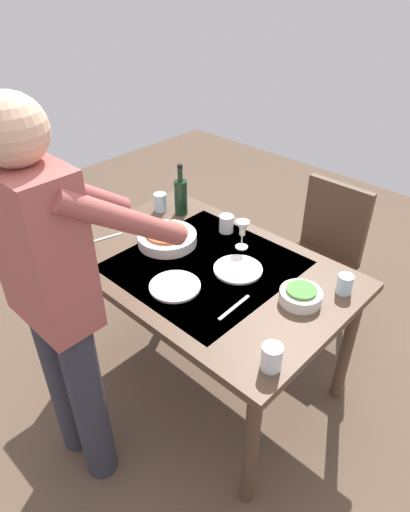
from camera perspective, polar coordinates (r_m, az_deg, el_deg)
name	(u,v)px	position (r m, az deg, el deg)	size (l,w,h in m)	color
ground_plane	(205,373)	(2.65, 0.00, -14.65)	(6.00, 6.00, 0.00)	brown
dining_table	(205,278)	(2.18, 0.00, -2.87)	(1.37, 0.91, 0.76)	#4C3828
chair_near	(322,249)	(2.76, 14.76, 0.88)	(0.40, 0.40, 0.91)	#352114
person_server	(57,295)	(1.72, -18.37, -4.76)	(0.42, 0.61, 1.69)	#2D2D38
wine_bottle	(181,196)	(2.51, -3.10, 7.67)	(0.07, 0.07, 0.30)	black
wine_glass_left	(242,230)	(2.21, 4.80, 3.37)	(0.07, 0.07, 0.15)	white
water_cup_near_left	(345,284)	(2.03, 17.40, -3.44)	(0.07, 0.07, 0.09)	silver
water_cup_near_right	(272,357)	(1.64, 8.50, -12.65)	(0.08, 0.08, 0.10)	silver
water_cup_far_left	(160,202)	(2.58, -5.72, 6.84)	(0.07, 0.07, 0.10)	silver
water_cup_far_right	(226,224)	(2.37, 2.75, 4.13)	(0.08, 0.08, 0.09)	silver
serving_bowl_pasta	(167,238)	(2.28, -4.85, 2.35)	(0.30, 0.30, 0.07)	silver
side_bowl_salad	(301,295)	(1.94, 12.10, -4.93)	(0.18, 0.18, 0.07)	silver
dinner_plate_near	(238,269)	(2.10, 4.23, -1.69)	(0.23, 0.23, 0.01)	silver
dinner_plate_far	(175,286)	(1.99, -3.86, -3.86)	(0.23, 0.23, 0.01)	silver
table_knife	(234,307)	(1.89, 3.75, -6.56)	(0.01, 0.20, 0.01)	silver
table_fork	(105,238)	(2.38, -12.58, 2.27)	(0.01, 0.18, 0.01)	silver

